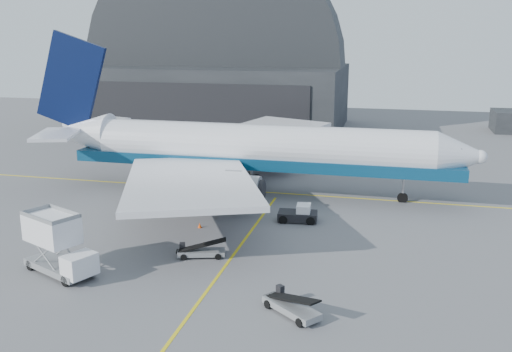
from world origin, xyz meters
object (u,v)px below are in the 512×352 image
(airliner, at_px, (244,148))
(belt_loader_a, at_px, (201,251))
(pushback_tug, at_px, (299,215))
(catering_truck, at_px, (57,245))
(belt_loader_b, at_px, (291,306))

(airliner, height_order, belt_loader_a, airliner)
(pushback_tug, bearing_deg, catering_truck, -138.68)
(catering_truck, distance_m, belt_loader_b, 19.14)
(pushback_tug, xyz_separation_m, belt_loader_b, (2.68, -19.27, -0.12))
(catering_truck, bearing_deg, pushback_tug, 70.89)
(airliner, distance_m, pushback_tug, 13.06)
(belt_loader_b, bearing_deg, pushback_tug, 136.08)
(belt_loader_b, bearing_deg, airliner, 148.84)
(catering_truck, bearing_deg, belt_loader_b, 17.67)
(belt_loader_a, bearing_deg, belt_loader_b, -57.34)
(belt_loader_a, bearing_deg, airliner, 78.32)
(catering_truck, bearing_deg, belt_loader_a, 55.17)
(airliner, distance_m, belt_loader_a, 21.02)
(airliner, distance_m, catering_truck, 27.56)
(airliner, bearing_deg, belt_loader_b, -69.32)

